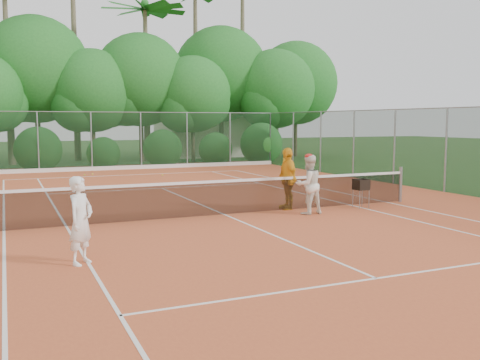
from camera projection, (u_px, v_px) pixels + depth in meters
name	position (u px, v px, depth m)	size (l,w,h in m)	color
ground	(226.00, 216.00, 14.42)	(120.00, 120.00, 0.00)	#224318
clay_court	(226.00, 215.00, 14.42)	(18.00, 36.00, 0.02)	#C7582E
club_building	(215.00, 135.00, 39.70)	(8.00, 5.00, 3.00)	beige
tennis_net	(226.00, 196.00, 14.36)	(11.97, 0.10, 1.10)	gray
player_white	(81.00, 221.00, 9.40)	(0.57, 0.37, 1.57)	white
player_center_grp	(308.00, 184.00, 14.52)	(0.83, 0.67, 1.65)	white
player_yellow	(287.00, 178.00, 15.33)	(1.04, 0.43, 1.77)	yellow
ball_hopper	(361.00, 185.00, 15.58)	(0.37, 0.37, 0.84)	gray
stray_ball_a	(85.00, 175.00, 24.97)	(0.07, 0.07, 0.07)	#BDDB32
stray_ball_b	(93.00, 174.00, 25.32)	(0.07, 0.07, 0.07)	yellow
stray_ball_c	(162.00, 175.00, 24.87)	(0.07, 0.07, 0.07)	#C8E836
court_markings	(226.00, 215.00, 14.42)	(11.03, 23.83, 0.01)	white
fence_back	(117.00, 141.00, 27.90)	(18.07, 0.07, 3.00)	#19381E
tropical_treeline	(122.00, 79.00, 32.83)	(32.10, 8.49, 15.03)	brown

